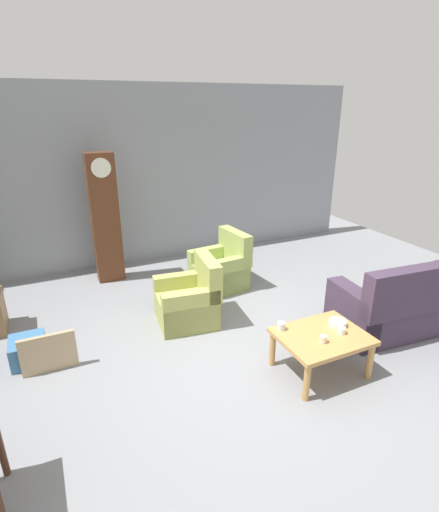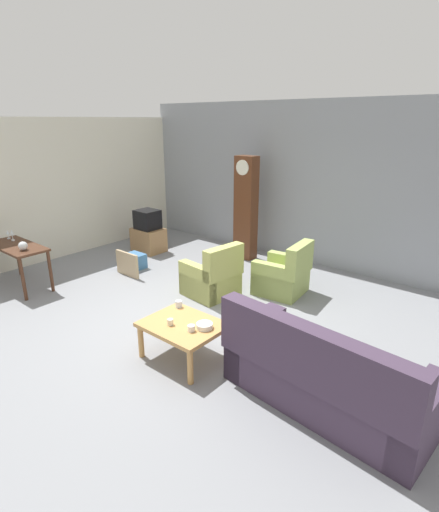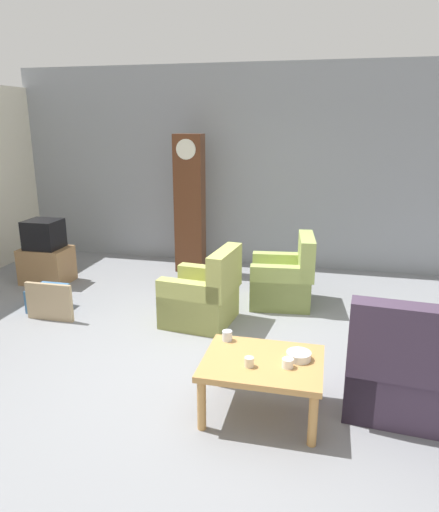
{
  "view_description": "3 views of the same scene",
  "coord_description": "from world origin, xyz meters",
  "px_view_note": "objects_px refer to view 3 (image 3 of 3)",
  "views": [
    {
      "loc": [
        -1.96,
        -3.55,
        2.85
      ],
      "look_at": [
        0.14,
        0.98,
        0.91
      ],
      "focal_mm": 27.59,
      "sensor_mm": 36.0,
      "label": 1
    },
    {
      "loc": [
        3.7,
        -3.67,
        2.83
      ],
      "look_at": [
        0.17,
        0.58,
        0.92
      ],
      "focal_mm": 27.73,
      "sensor_mm": 36.0,
      "label": 2
    },
    {
      "loc": [
        1.05,
        -4.03,
        2.32
      ],
      "look_at": [
        -0.17,
        1.21,
        0.77
      ],
      "focal_mm": 32.84,
      "sensor_mm": 36.0,
      "label": 3
    }
  ],
  "objects_px": {
    "grandfather_clock": "(190,204)",
    "bowl_white_stacked": "(299,356)",
    "armchair_olive_far": "(284,281)",
    "cup_cream_tall": "(249,362)",
    "cup_white_porcelain": "(288,363)",
    "cup_blue_rimmed": "(227,336)",
    "armchair_olive_near": "(203,298)",
    "tv_stand_cabinet": "(47,265)",
    "coffee_table_wood": "(263,368)",
    "storage_box_blue": "(48,298)",
    "framed_picture_leaning": "(49,302)",
    "tv_crt": "(44,234)"
  },
  "relations": [
    {
      "from": "tv_crt",
      "to": "cup_white_porcelain",
      "type": "bearing_deg",
      "value": -34.34
    },
    {
      "from": "armchair_olive_far",
      "to": "cup_cream_tall",
      "type": "distance_m",
      "value": 2.62
    },
    {
      "from": "cup_white_porcelain",
      "to": "bowl_white_stacked",
      "type": "xyz_separation_m",
      "value": [
        0.07,
        0.15,
        -0.0
      ]
    },
    {
      "from": "cup_white_porcelain",
      "to": "cup_cream_tall",
      "type": "bearing_deg",
      "value": -169.23
    },
    {
      "from": "framed_picture_leaning",
      "to": "cup_cream_tall",
      "type": "distance_m",
      "value": 3.04
    },
    {
      "from": "tv_stand_cabinet",
      "to": "cup_blue_rimmed",
      "type": "distance_m",
      "value": 3.95
    },
    {
      "from": "tv_stand_cabinet",
      "to": "storage_box_blue",
      "type": "distance_m",
      "value": 1.12
    },
    {
      "from": "grandfather_clock",
      "to": "storage_box_blue",
      "type": "height_order",
      "value": "grandfather_clock"
    },
    {
      "from": "cup_blue_rimmed",
      "to": "cup_cream_tall",
      "type": "xyz_separation_m",
      "value": [
        0.26,
        -0.4,
        -0.01
      ]
    },
    {
      "from": "grandfather_clock",
      "to": "tv_stand_cabinet",
      "type": "bearing_deg",
      "value": -151.5
    },
    {
      "from": "armchair_olive_far",
      "to": "cup_cream_tall",
      "type": "height_order",
      "value": "armchair_olive_far"
    },
    {
      "from": "armchair_olive_near",
      "to": "bowl_white_stacked",
      "type": "bearing_deg",
      "value": -52.07
    },
    {
      "from": "coffee_table_wood",
      "to": "cup_white_porcelain",
      "type": "distance_m",
      "value": 0.24
    },
    {
      "from": "grandfather_clock",
      "to": "cup_cream_tall",
      "type": "xyz_separation_m",
      "value": [
        1.58,
        -3.69,
        -0.56
      ]
    },
    {
      "from": "tv_stand_cabinet",
      "to": "cup_blue_rimmed",
      "type": "height_order",
      "value": "cup_blue_rimmed"
    },
    {
      "from": "tv_stand_cabinet",
      "to": "cup_cream_tall",
      "type": "bearing_deg",
      "value": -37.12
    },
    {
      "from": "armchair_olive_near",
      "to": "cup_cream_tall",
      "type": "distance_m",
      "value": 1.98
    },
    {
      "from": "cup_cream_tall",
      "to": "coffee_table_wood",
      "type": "bearing_deg",
      "value": 53.65
    },
    {
      "from": "cup_white_porcelain",
      "to": "coffee_table_wood",
      "type": "bearing_deg",
      "value": 161.87
    },
    {
      "from": "grandfather_clock",
      "to": "storage_box_blue",
      "type": "bearing_deg",
      "value": -123.58
    },
    {
      "from": "tv_stand_cabinet",
      "to": "armchair_olive_far",
      "type": "bearing_deg",
      "value": -0.65
    },
    {
      "from": "bowl_white_stacked",
      "to": "storage_box_blue",
      "type": "bearing_deg",
      "value": 155.27
    },
    {
      "from": "cup_white_porcelain",
      "to": "cup_cream_tall",
      "type": "relative_size",
      "value": 1.16
    },
    {
      "from": "cup_blue_rimmed",
      "to": "bowl_white_stacked",
      "type": "distance_m",
      "value": 0.66
    },
    {
      "from": "armchair_olive_near",
      "to": "cup_cream_tall",
      "type": "height_order",
      "value": "armchair_olive_near"
    },
    {
      "from": "coffee_table_wood",
      "to": "tv_stand_cabinet",
      "type": "height_order",
      "value": "tv_stand_cabinet"
    },
    {
      "from": "grandfather_clock",
      "to": "armchair_olive_far",
      "type": "bearing_deg",
      "value": -34.07
    },
    {
      "from": "framed_picture_leaning",
      "to": "bowl_white_stacked",
      "type": "bearing_deg",
      "value": -21.57
    },
    {
      "from": "storage_box_blue",
      "to": "framed_picture_leaning",
      "type": "bearing_deg",
      "value": -53.83
    },
    {
      "from": "tv_stand_cabinet",
      "to": "bowl_white_stacked",
      "type": "xyz_separation_m",
      "value": [
        3.87,
        -2.44,
        0.25
      ]
    },
    {
      "from": "armchair_olive_near",
      "to": "coffee_table_wood",
      "type": "height_order",
      "value": "armchair_olive_near"
    },
    {
      "from": "coffee_table_wood",
      "to": "bowl_white_stacked",
      "type": "distance_m",
      "value": 0.31
    },
    {
      "from": "armchair_olive_far",
      "to": "cup_blue_rimmed",
      "type": "bearing_deg",
      "value": -97.41
    },
    {
      "from": "framed_picture_leaning",
      "to": "cup_blue_rimmed",
      "type": "height_order",
      "value": "cup_blue_rimmed"
    },
    {
      "from": "cup_white_porcelain",
      "to": "cup_blue_rimmed",
      "type": "bearing_deg",
      "value": 148.09
    },
    {
      "from": "coffee_table_wood",
      "to": "cup_blue_rimmed",
      "type": "xyz_separation_m",
      "value": [
        -0.35,
        0.28,
        0.11
      ]
    },
    {
      "from": "armchair_olive_far",
      "to": "cup_white_porcelain",
      "type": "relative_size",
      "value": 10.3
    },
    {
      "from": "coffee_table_wood",
      "to": "framed_picture_leaning",
      "type": "relative_size",
      "value": 1.6
    },
    {
      "from": "tv_stand_cabinet",
      "to": "cup_cream_tall",
      "type": "xyz_separation_m",
      "value": [
        3.5,
        -2.65,
        0.25
      ]
    },
    {
      "from": "tv_stand_cabinet",
      "to": "tv_crt",
      "type": "height_order",
      "value": "tv_crt"
    },
    {
      "from": "armchair_olive_far",
      "to": "cup_white_porcelain",
      "type": "bearing_deg",
      "value": -83.94
    },
    {
      "from": "bowl_white_stacked",
      "to": "tv_stand_cabinet",
      "type": "bearing_deg",
      "value": 147.73
    },
    {
      "from": "tv_crt",
      "to": "bowl_white_stacked",
      "type": "height_order",
      "value": "tv_crt"
    },
    {
      "from": "storage_box_blue",
      "to": "cup_cream_tall",
      "type": "xyz_separation_m",
      "value": [
        2.9,
        -1.71,
        0.37
      ]
    },
    {
      "from": "armchair_olive_near",
      "to": "tv_stand_cabinet",
      "type": "bearing_deg",
      "value": 161.67
    },
    {
      "from": "grandfather_clock",
      "to": "bowl_white_stacked",
      "type": "distance_m",
      "value": 4.04
    },
    {
      "from": "coffee_table_wood",
      "to": "bowl_white_stacked",
      "type": "bearing_deg",
      "value": 16.44
    },
    {
      "from": "armchair_olive_near",
      "to": "cup_blue_rimmed",
      "type": "distance_m",
      "value": 1.5
    },
    {
      "from": "coffee_table_wood",
      "to": "cup_white_porcelain",
      "type": "xyz_separation_m",
      "value": [
        0.2,
        -0.07,
        0.11
      ]
    },
    {
      "from": "armchair_olive_far",
      "to": "grandfather_clock",
      "type": "bearing_deg",
      "value": 145.93
    }
  ]
}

